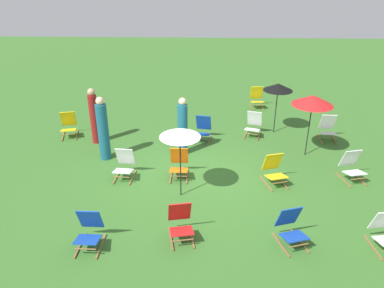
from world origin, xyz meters
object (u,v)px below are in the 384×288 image
object	(u,v)px
deckchair_5	(257,98)
deckchair_3	(124,165)
deckchair_0	(352,167)
umbrella_2	(278,87)
person_2	(183,128)
deckchair_8	(203,129)
deckchair_7	(181,223)
deckchair_2	(328,129)
deckchair_10	(89,231)
person_1	(94,117)
deckchair_12	(291,228)
person_0	(103,130)
deckchair_11	(274,170)
deckchair_6	(253,125)
deckchair_1	(69,125)
umbrella_0	(313,100)
umbrella_1	(180,133)
deckchair_9	(179,164)

from	to	relation	value
deckchair_5	deckchair_3	bearing A→B (deg)	-130.86
deckchair_0	umbrella_2	bearing A→B (deg)	104.65
deckchair_5	person_2	world-z (taller)	person_2
deckchair_3	deckchair_8	distance (m)	3.20
deckchair_7	deckchair_3	bearing A→B (deg)	113.37
deckchair_2	deckchair_8	world-z (taller)	same
deckchair_10	person_1	distance (m)	5.04
umbrella_2	deckchair_7	bearing A→B (deg)	-117.36
deckchair_3	umbrella_2	size ratio (longest dim) A/B	0.48
deckchair_2	deckchair_5	distance (m)	3.51
deckchair_12	person_0	xyz separation A→B (m)	(-4.74, 3.57, 0.55)
deckchair_3	person_0	world-z (taller)	person_0
deckchair_5	deckchair_11	xyz separation A→B (m)	(-0.22, -5.67, 0.00)
deckchair_6	deckchair_1	bearing A→B (deg)	-161.46
umbrella_0	deckchair_0	bearing A→B (deg)	-56.95
deckchair_12	umbrella_2	bearing A→B (deg)	66.72
deckchair_10	deckchair_11	xyz separation A→B (m)	(4.19, 2.59, 0.00)
deckchair_11	person_2	bearing A→B (deg)	130.85
deckchair_2	deckchair_11	bearing A→B (deg)	-126.30
deckchair_3	deckchair_8	size ratio (longest dim) A/B	1.00
deckchair_0	deckchair_12	xyz separation A→B (m)	(-2.14, -2.63, 0.00)
deckchair_11	person_1	xyz separation A→B (m)	(-5.32, 2.29, 0.51)
deckchair_1	deckchair_11	world-z (taller)	same
deckchair_1	deckchair_2	distance (m)	8.55
deckchair_1	deckchair_8	world-z (taller)	same
umbrella_1	person_2	xyz separation A→B (m)	(-0.07, 2.27, -0.87)
deckchair_3	deckchair_9	distance (m)	1.47
deckchair_1	deckchair_10	size ratio (longest dim) A/B	1.02
deckchair_0	deckchair_12	distance (m)	3.39
deckchair_7	deckchair_11	size ratio (longest dim) A/B	0.97
deckchair_8	umbrella_0	distance (m)	3.54
umbrella_2	deckchair_8	bearing A→B (deg)	-164.20
deckchair_8	deckchair_9	world-z (taller)	same
deckchair_0	deckchair_1	bearing A→B (deg)	150.47
person_2	deckchair_11	bearing A→B (deg)	-127.45
deckchair_5	deckchair_11	distance (m)	5.68
umbrella_0	person_2	size ratio (longest dim) A/B	1.06
deckchair_2	deckchair_12	distance (m)	5.60
deckchair_3	deckchair_12	distance (m)	4.70
person_1	deckchair_2	bearing A→B (deg)	-83.07
deckchair_11	umbrella_1	size ratio (longest dim) A/B	0.47
person_0	deckchair_5	bearing A→B (deg)	-166.77
deckchair_2	deckchair_7	bearing A→B (deg)	-129.81
deckchair_1	deckchair_5	size ratio (longest dim) A/B	1.02
deckchair_0	deckchair_10	bearing A→B (deg)	-168.75
deckchair_1	deckchair_2	world-z (taller)	same
person_2	umbrella_1	bearing A→B (deg)	176.92
deckchair_3	deckchair_11	distance (m)	4.00
deckchair_9	deckchair_11	distance (m)	2.53
umbrella_2	deckchair_3	bearing A→B (deg)	-145.60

